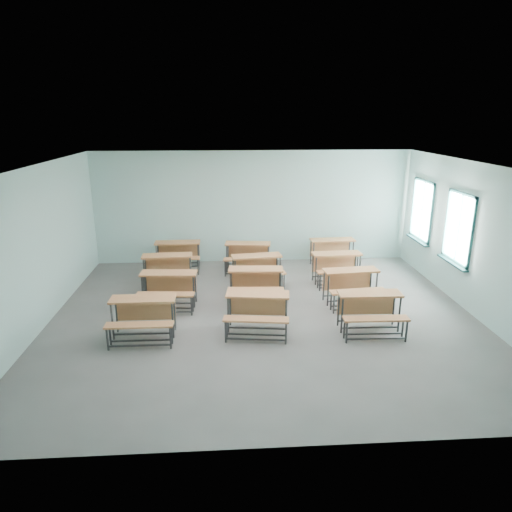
# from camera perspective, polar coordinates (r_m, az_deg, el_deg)

# --- Properties ---
(room) EXTENTS (9.04, 8.04, 3.24)m
(room) POSITION_cam_1_polar(r_m,az_deg,el_deg) (9.31, 1.54, 1.43)
(room) COLOR slate
(room) RESTS_ON ground
(desk_unit_r0c0) EXTENTS (1.25, 0.84, 0.78)m
(desk_unit_r0c0) POSITION_cam_1_polar(r_m,az_deg,el_deg) (9.03, -13.99, -6.88)
(desk_unit_r0c0) COLOR #BE7444
(desk_unit_r0c0) RESTS_ON ground
(desk_unit_r0c1) EXTENTS (1.34, 0.99, 0.78)m
(desk_unit_r0c1) POSITION_cam_1_polar(r_m,az_deg,el_deg) (8.99, 0.16, -6.46)
(desk_unit_r0c1) COLOR #BE7444
(desk_unit_r0c1) RESTS_ON ground
(desk_unit_r0c2) EXTENTS (1.26, 0.86, 0.78)m
(desk_unit_r0c2) POSITION_cam_1_polar(r_m,az_deg,el_deg) (9.30, 14.13, -6.18)
(desk_unit_r0c2) COLOR #BE7444
(desk_unit_r0c2) RESTS_ON ground
(desk_unit_r1c0) EXTENTS (1.30, 0.92, 0.78)m
(desk_unit_r1c0) POSITION_cam_1_polar(r_m,az_deg,el_deg) (10.34, -10.91, -3.55)
(desk_unit_r1c0) COLOR #BE7444
(desk_unit_r1c0) RESTS_ON ground
(desk_unit_r1c1) EXTENTS (1.29, 0.91, 0.78)m
(desk_unit_r1c1) POSITION_cam_1_polar(r_m,az_deg,el_deg) (10.40, -0.03, -3.09)
(desk_unit_r1c1) COLOR #BE7444
(desk_unit_r1c1) RESTS_ON ground
(desk_unit_r1c2) EXTENTS (1.31, 0.94, 0.78)m
(desk_unit_r1c2) POSITION_cam_1_polar(r_m,az_deg,el_deg) (10.55, 11.91, -3.18)
(desk_unit_r1c2) COLOR #BE7444
(desk_unit_r1c2) RESTS_ON ground
(desk_unit_r2c0) EXTENTS (1.28, 0.90, 0.78)m
(desk_unit_r2c0) POSITION_cam_1_polar(r_m,az_deg,el_deg) (11.62, -11.03, -1.21)
(desk_unit_r2c0) COLOR #BE7444
(desk_unit_r2c0) RESTS_ON ground
(desk_unit_r2c1) EXTENTS (1.34, 0.99, 0.78)m
(desk_unit_r2c1) POSITION_cam_1_polar(r_m,az_deg,el_deg) (11.38, 0.18, -1.28)
(desk_unit_r2c1) COLOR #BE7444
(desk_unit_r2c1) RESTS_ON ground
(desk_unit_r2c2) EXTENTS (1.29, 0.90, 0.78)m
(desk_unit_r2c2) POSITION_cam_1_polar(r_m,az_deg,el_deg) (11.75, 10.16, -0.96)
(desk_unit_r2c2) COLOR #BE7444
(desk_unit_r2c2) RESTS_ON ground
(desk_unit_r3c0) EXTENTS (1.26, 0.85, 0.78)m
(desk_unit_r3c0) POSITION_cam_1_polar(r_m,az_deg,el_deg) (12.77, -9.78, 0.54)
(desk_unit_r3c0) COLOR #BE7444
(desk_unit_r3c0) RESTS_ON ground
(desk_unit_r3c1) EXTENTS (1.33, 0.97, 0.78)m
(desk_unit_r3c1) POSITION_cam_1_polar(r_m,az_deg,el_deg) (12.48, -1.05, 0.40)
(desk_unit_r3c1) COLOR #BE7444
(desk_unit_r3c1) RESTS_ON ground
(desk_unit_r3c2) EXTENTS (1.28, 0.89, 0.78)m
(desk_unit_r3c2) POSITION_cam_1_polar(r_m,az_deg,el_deg) (13.04, 9.61, 0.88)
(desk_unit_r3c2) COLOR #BE7444
(desk_unit_r3c2) RESTS_ON ground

